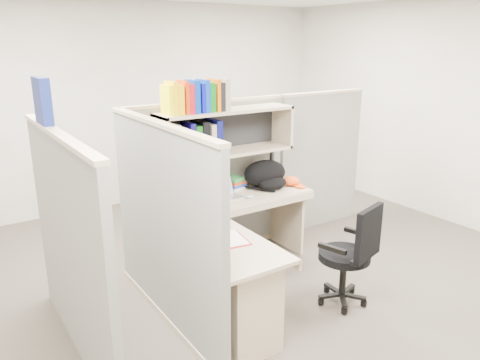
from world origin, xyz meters
TOP-DOWN VIEW (x-y plane):
  - ground at (0.00, 0.00)m, footprint 6.00×6.00m
  - room_shell at (0.00, 0.00)m, footprint 6.00×6.00m
  - cubicle at (-0.37, 0.45)m, footprint 3.79×1.84m
  - desk at (-0.41, -0.29)m, footprint 1.74×1.75m
  - laptop at (-0.02, 0.54)m, footprint 0.33×0.33m
  - backpack at (0.53, 0.58)m, footprint 0.55×0.47m
  - orange_cap at (0.78, 0.52)m, footprint 0.23×0.24m
  - snack_canister at (-0.43, -0.03)m, footprint 0.10×0.10m
  - tissue_box at (-0.76, -0.51)m, footprint 0.14×0.14m
  - mouse at (0.19, 0.41)m, footprint 0.09×0.07m
  - paper_cup at (-0.04, 0.70)m, footprint 0.08×0.08m
  - book_stack at (0.23, 0.79)m, footprint 0.21×0.27m
  - loose_paper at (-0.50, -0.30)m, footprint 0.26×0.32m
  - task_chair at (0.48, -0.62)m, footprint 0.52×0.49m

SIDE VIEW (x-z plane):
  - ground at x=0.00m, z-range 0.00..0.00m
  - task_chair at x=0.48m, z-range -0.13..0.79m
  - desk at x=-0.41m, z-range 0.07..0.80m
  - loose_paper at x=-0.50m, z-range 0.73..0.73m
  - mouse at x=0.19m, z-range 0.73..0.76m
  - paper_cup at x=-0.04m, z-range 0.73..0.82m
  - orange_cap at x=0.78m, z-range 0.73..0.82m
  - snack_canister at x=-0.43m, z-range 0.73..0.83m
  - book_stack at x=0.23m, z-range 0.73..0.85m
  - tissue_box at x=-0.76m, z-range 0.73..0.93m
  - laptop at x=-0.02m, z-range 0.73..0.95m
  - backpack at x=0.53m, z-range 0.73..1.01m
  - cubicle at x=-0.37m, z-range -0.07..1.88m
  - room_shell at x=0.00m, z-range -1.38..4.62m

